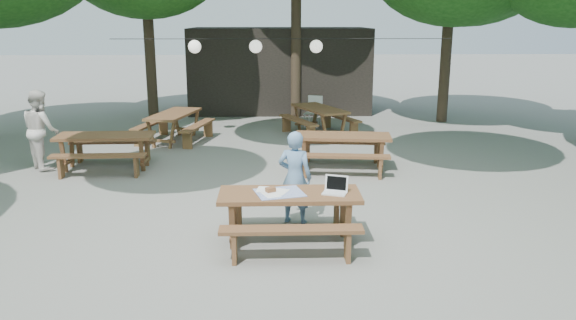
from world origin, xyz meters
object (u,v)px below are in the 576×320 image
(plastic_chair, at_px, (313,118))
(picnic_table_nw, at_px, (106,151))
(second_person, at_px, (41,130))
(woman, at_px, (295,177))
(main_picnic_table, at_px, (290,217))

(plastic_chair, bearing_deg, picnic_table_nw, -111.76)
(second_person, relative_size, plastic_chair, 1.88)
(picnic_table_nw, height_order, second_person, second_person)
(second_person, bearing_deg, woman, -162.97)
(woman, relative_size, second_person, 0.87)
(picnic_table_nw, distance_m, woman, 5.12)
(main_picnic_table, height_order, plastic_chair, plastic_chair)
(woman, xyz_separation_m, second_person, (-5.24, 3.45, 0.11))
(main_picnic_table, bearing_deg, woman, 82.29)
(woman, relative_size, plastic_chair, 1.64)
(main_picnic_table, xyz_separation_m, woman, (0.11, 0.83, 0.35))
(second_person, distance_m, plastic_chair, 7.63)
(main_picnic_table, distance_m, woman, 0.90)
(picnic_table_nw, bearing_deg, main_picnic_table, -49.66)
(woman, height_order, second_person, second_person)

